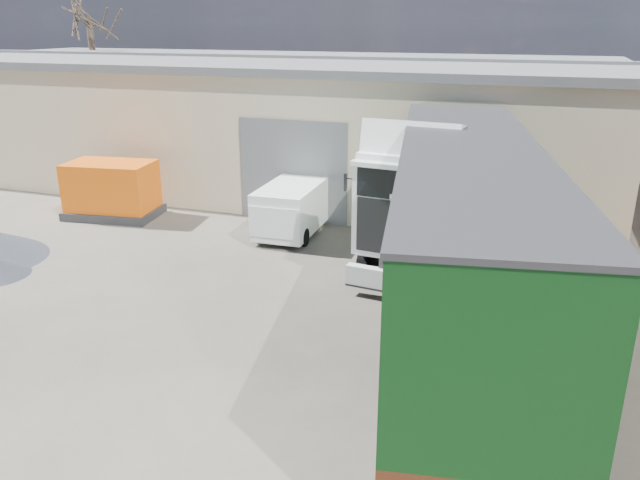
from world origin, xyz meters
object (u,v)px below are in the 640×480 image
(bare_tree, at_px, (87,0))
(panel_van, at_px, (294,207))
(tractor_unit, at_px, (422,209))
(box_trailer, at_px, (465,223))
(orange_skip, at_px, (112,193))

(bare_tree, height_order, panel_van, bare_tree)
(tractor_unit, height_order, box_trailer, tractor_unit)
(bare_tree, xyz_separation_m, tractor_unit, (21.22, -13.49, -6.02))
(panel_van, relative_size, orange_skip, 1.21)
(box_trailer, height_order, orange_skip, box_trailer)
(tractor_unit, height_order, panel_van, tractor_unit)
(bare_tree, xyz_separation_m, orange_skip, (9.57, -11.77, -7.04))
(panel_van, bearing_deg, orange_skip, -177.82)
(panel_van, height_order, orange_skip, orange_skip)
(bare_tree, distance_m, box_trailer, 28.80)
(panel_van, bearing_deg, bare_tree, 143.61)
(tractor_unit, bearing_deg, bare_tree, 153.59)
(bare_tree, relative_size, panel_van, 2.27)
(box_trailer, bearing_deg, bare_tree, 133.24)
(orange_skip, bearing_deg, bare_tree, 120.88)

